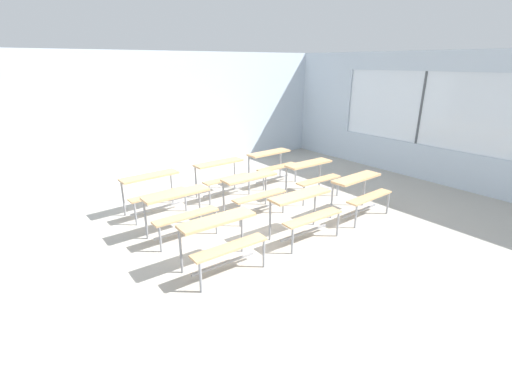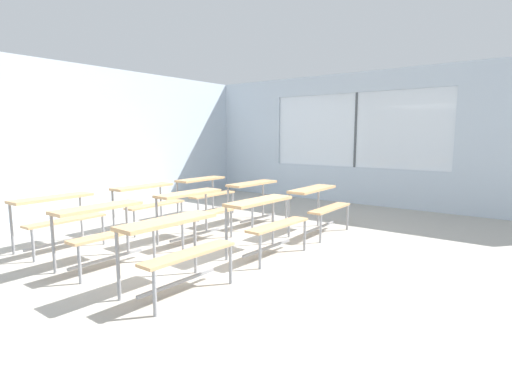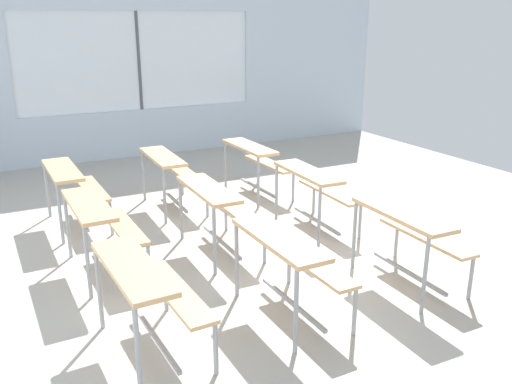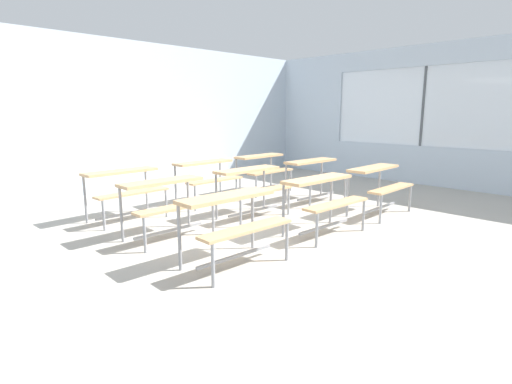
# 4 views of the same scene
# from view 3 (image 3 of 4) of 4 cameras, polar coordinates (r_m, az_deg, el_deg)

# --- Properties ---
(ground) EXTENTS (10.00, 9.00, 0.05)m
(ground) POSITION_cam_3_polar(r_m,az_deg,el_deg) (6.11, 6.21, -5.75)
(ground) COLOR #ADA89E
(wall_right) EXTENTS (0.12, 9.00, 3.00)m
(wall_right) POSITION_cam_3_polar(r_m,az_deg,el_deg) (10.23, -8.74, 12.23)
(wall_right) COLOR silver
(wall_right) RESTS_ON ground
(desk_bench_r0c0) EXTENTS (1.11, 0.61, 0.74)m
(desk_bench_r0c0) POSITION_cam_3_polar(r_m,az_deg,el_deg) (5.20, 15.97, -3.66)
(desk_bench_r0c0) COLOR tan
(desk_bench_r0c0) RESTS_ON ground
(desk_bench_r0c1) EXTENTS (1.12, 0.62, 0.74)m
(desk_bench_r0c1) POSITION_cam_3_polar(r_m,az_deg,el_deg) (6.36, 6.29, 0.86)
(desk_bench_r0c1) COLOR tan
(desk_bench_r0c1) RESTS_ON ground
(desk_bench_r0c2) EXTENTS (1.12, 0.62, 0.74)m
(desk_bench_r0c2) POSITION_cam_3_polar(r_m,az_deg,el_deg) (7.58, 0.05, 3.74)
(desk_bench_r0c2) COLOR tan
(desk_bench_r0c2) RESTS_ON ground
(desk_bench_r1c0) EXTENTS (1.11, 0.60, 0.74)m
(desk_bench_r1c0) POSITION_cam_3_polar(r_m,az_deg,el_deg) (4.47, 3.64, -6.57)
(desk_bench_r1c0) COLOR tan
(desk_bench_r1c0) RESTS_ON ground
(desk_bench_r1c1) EXTENTS (1.11, 0.61, 0.74)m
(desk_bench_r1c1) POSITION_cam_3_polar(r_m,az_deg,el_deg) (5.71, -4.05, -1.05)
(desk_bench_r1c1) COLOR tan
(desk_bench_r1c1) RESTS_ON ground
(desk_bench_r1c2) EXTENTS (1.11, 0.62, 0.74)m
(desk_bench_r1c2) POSITION_cam_3_polar(r_m,az_deg,el_deg) (7.11, -8.98, 2.58)
(desk_bench_r1c2) COLOR tan
(desk_bench_r1c2) RESTS_ON ground
(desk_bench_r2c0) EXTENTS (1.12, 0.63, 0.74)m
(desk_bench_r2c0) POSITION_cam_3_polar(r_m,az_deg,el_deg) (4.07, -11.36, -9.48)
(desk_bench_r2c0) COLOR tan
(desk_bench_r2c0) RESTS_ON ground
(desk_bench_r2c1) EXTENTS (1.11, 0.61, 0.74)m
(desk_bench_r2c1) POSITION_cam_3_polar(r_m,az_deg,el_deg) (5.45, -16.08, -2.67)
(desk_bench_r2c1) COLOR tan
(desk_bench_r2c1) RESTS_ON ground
(desk_bench_r2c2) EXTENTS (1.11, 0.60, 0.74)m
(desk_bench_r2c2) POSITION_cam_3_polar(r_m,az_deg,el_deg) (6.78, -18.79, 1.07)
(desk_bench_r2c2) COLOR tan
(desk_bench_r2c2) RESTS_ON ground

